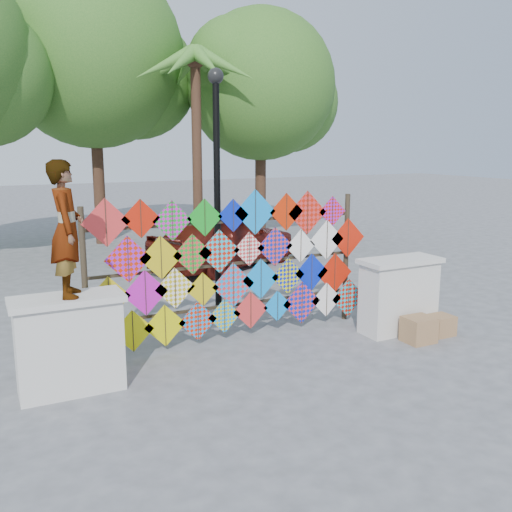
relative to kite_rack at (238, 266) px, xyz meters
name	(u,v)px	position (x,y,z in m)	size (l,w,h in m)	color
ground	(251,353)	(-0.11, -0.72, -1.22)	(80.00, 80.00, 0.00)	gray
parapet_left	(70,344)	(-2.81, -0.92, -0.57)	(1.40, 0.65, 1.28)	silver
parapet_right	(399,295)	(2.59, -0.92, -0.57)	(1.40, 0.65, 1.28)	silver
kite_rack	(238,266)	(0.00, 0.00, 0.00)	(4.95, 0.24, 2.45)	#31281B
tree_mid	(96,57)	(0.00, 10.31, 4.55)	(6.30, 5.60, 8.61)	#4C2E20
tree_east	(263,86)	(4.98, 8.81, 3.77)	(5.40, 4.80, 7.42)	#4C2E20
palm_tree	(196,78)	(2.09, 7.28, 3.73)	(3.62, 3.62, 5.83)	#4C2E20
vendor_woman	(67,229)	(-2.75, -0.92, 0.91)	(0.62, 0.41, 1.71)	#99999E
sedan	(225,239)	(2.00, 5.14, -0.48)	(1.75, 4.35, 1.48)	#57150E
lamppost	(217,171)	(0.19, 1.28, 1.47)	(0.28, 0.28, 4.46)	black
cardboard_box_near	(419,330)	(2.54, -1.50, -1.01)	(0.47, 0.42, 0.42)	#9A734A
cardboard_box_far	(440,325)	(3.11, -1.40, -1.05)	(0.40, 0.37, 0.34)	#9A734A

